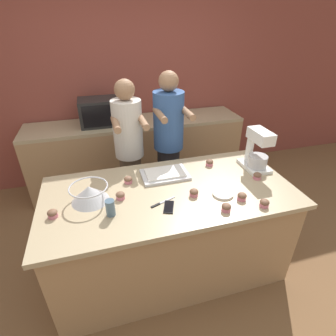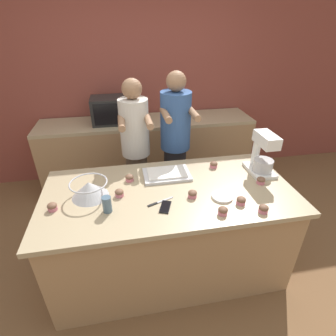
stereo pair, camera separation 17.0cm
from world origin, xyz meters
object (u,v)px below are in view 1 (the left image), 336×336
Objects in this scene: drinking_glass at (110,208)px; knife at (162,203)px; microwave_oven at (101,112)px; small_plate at (223,193)px; baking_tray at (165,174)px; cupcake_1 at (226,207)px; cupcake_8 at (264,203)px; mixing_bowl at (89,193)px; cupcake_2 at (53,214)px; cupcake_6 at (210,163)px; cell_phone at (169,207)px; person_left at (130,154)px; person_right at (169,147)px; cupcake_3 at (128,180)px; stand_mixer at (257,152)px; cupcake_4 at (242,196)px; cupcake_0 at (257,176)px; cupcake_7 at (194,193)px; cupcake_5 at (120,196)px.

drinking_glass is 0.59× the size of knife.
small_plate is at bearing -64.88° from microwave_oven.
baking_tray is 0.39m from knife.
cupcake_1 reaches higher than baking_tray.
mixing_bowl is at bearing 160.89° from cupcake_8.
knife is 3.05× the size of cupcake_2.
drinking_glass is 0.83m from cupcake_1.
cell_phone is at bearing -137.21° from cupcake_6.
person_left is 0.94m from knife.
microwave_oven is (-0.64, 0.78, 0.21)m from person_right.
knife is 0.40m from cupcake_3.
mixing_bowl is 4.21× the size of cupcake_3.
cupcake_6 is at bearing 76.35° from cupcake_1.
cupcake_6 is at bearing 79.11° from small_plate.
baking_tray reaches higher than cell_phone.
cupcake_4 is (-0.37, -0.41, -0.14)m from stand_mixer.
cupcake_2 is (-1.66, -0.05, 0.00)m from cupcake_0.
small_plate is 0.20m from cupcake_1.
cupcake_8 reaches higher than baking_tray.
stand_mixer reaches higher than mixing_bowl.
stand_mixer is 1.02m from knife.
cupcake_3 is at bearing -99.76° from person_left.
cupcake_1 is (0.43, -0.22, 0.03)m from knife.
person_right is 0.91m from cupcake_7.
cupcake_0 is at bearing -53.13° from microwave_oven.
cupcake_5 is (-0.42, -0.23, 0.01)m from baking_tray.
cupcake_6 reaches higher than knife.
drinking_glass is 1.78× the size of cupcake_6.
person_right reaches higher than baking_tray.
knife is at bearing -108.94° from baking_tray.
small_plate is at bearing -47.35° from baking_tray.
cupcake_8 is (0.22, -0.22, 0.02)m from small_plate.
cupcake_0 is (0.39, 0.13, 0.02)m from small_plate.
mixing_bowl is 1.55m from microwave_oven.
drinking_glass reaches higher than cupcake_0.
drinking_glass is at bearing 168.93° from cupcake_8.
cupcake_3 and cupcake_6 have the same top height.
drinking_glass is (-0.42, 0.03, 0.06)m from cell_phone.
small_plate is at bearing 0.45° from drinking_glass.
cupcake_4 is (0.98, -0.10, -0.03)m from drinking_glass.
cupcake_4 is at bearing -15.40° from mixing_bowl.
cupcake_0 is 1.00× the size of cupcake_5.
cupcake_7 is at bearing -68.33° from baking_tray.
cupcake_0 is at bearing 18.59° from small_plate.
small_plate is 2.40× the size of cupcake_7.
cupcake_6 is at bearing 8.35° from baking_tray.
knife is (-0.04, 0.07, -0.00)m from cell_phone.
knife is 3.05× the size of cupcake_8.
cupcake_5 is at bearing 168.04° from cupcake_7.
person_left is at bearing 80.24° from cupcake_3.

